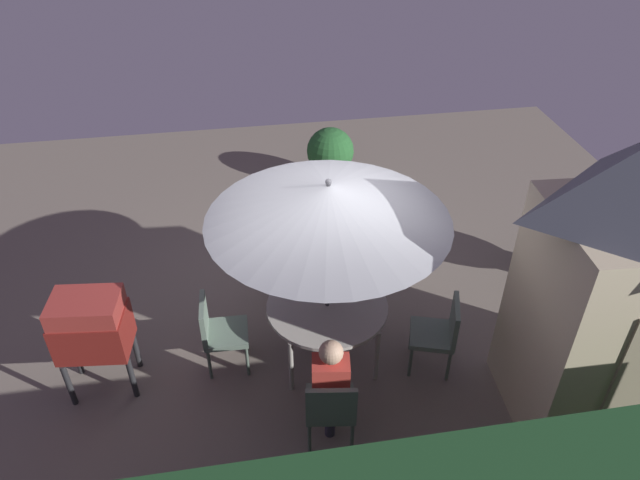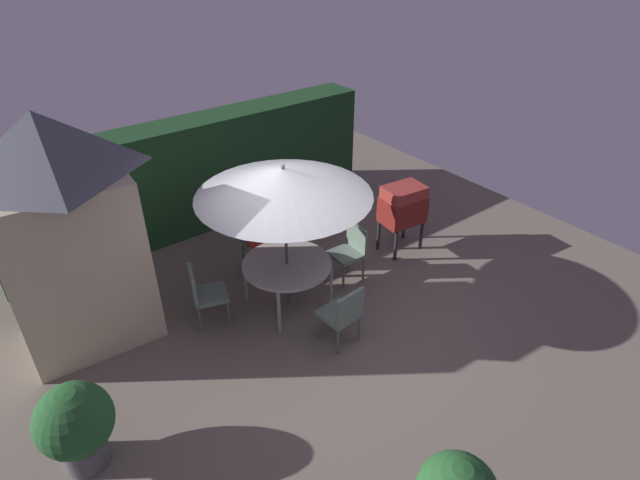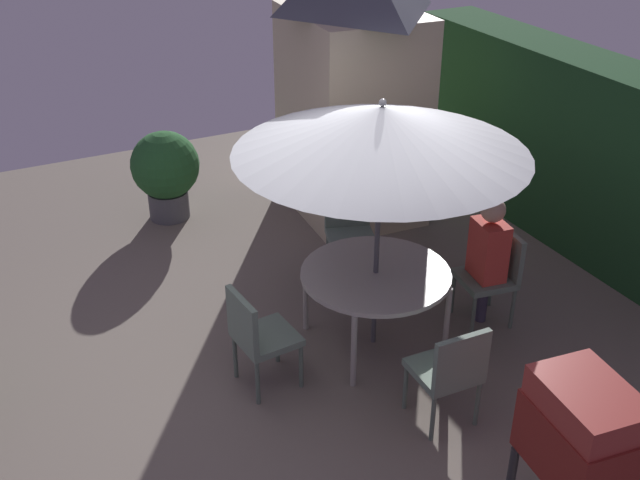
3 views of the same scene
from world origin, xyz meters
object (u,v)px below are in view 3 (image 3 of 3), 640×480
garden_shed (353,75)px  chair_toward_house (450,369)px  chair_near_shed (494,271)px  chair_far_side (349,228)px  person_in_red (489,247)px  bbq_grill (582,434)px  patio_umbrella (382,130)px  chair_toward_hedge (257,333)px  patio_table (376,277)px  potted_plant_by_shed (166,170)px

garden_shed → chair_toward_house: bearing=-17.3°
chair_near_shed → chair_far_side: (-1.32, -0.78, 0.00)m
person_in_red → bbq_grill: bearing=-24.3°
chair_near_shed → person_in_red: person_in_red is taller
bbq_grill → person_in_red: person_in_red is taller
patio_umbrella → chair_toward_hedge: 1.88m
bbq_grill → chair_toward_hedge: bearing=-152.0°
patio_table → person_in_red: size_ratio=1.03×
garden_shed → chair_toward_hedge: garden_shed is taller
bbq_grill → potted_plant_by_shed: bearing=-170.1°
chair_toward_house → potted_plant_by_shed: bearing=-168.7°
chair_toward_hedge → person_in_red: (0.05, 2.22, 0.26)m
chair_far_side → person_in_red: 1.51m
patio_table → chair_far_side: chair_far_side is taller
patio_table → chair_toward_house: size_ratio=1.44×
chair_near_shed → chair_toward_house: (1.01, -1.18, 0.00)m
patio_table → patio_umbrella: 1.34m
patio_table → chair_near_shed: (0.17, 1.15, -0.15)m
chair_far_side → person_in_red: person_in_red is taller
patio_table → chair_near_shed: 1.17m
chair_toward_hedge → patio_umbrella: bearing=95.3°
chair_near_shed → chair_far_side: bearing=-149.5°
chair_toward_house → person_in_red: bearing=132.9°
patio_table → bbq_grill: bearing=1.5°
patio_table → chair_toward_hedge: bearing=-84.7°
patio_umbrella → patio_table: bearing=-82.9°
chair_toward_hedge → person_in_red: person_in_red is taller
chair_toward_hedge → chair_toward_house: same height
garden_shed → patio_umbrella: 2.77m
bbq_grill → person_in_red: size_ratio=0.95×
potted_plant_by_shed → patio_umbrella: bearing=15.8°
garden_shed → person_in_red: (2.66, -0.05, -0.84)m
chair_far_side → chair_toward_house: 2.37m
patio_table → patio_umbrella: patio_umbrella is taller
chair_toward_hedge → chair_toward_house: 1.55m
potted_plant_by_shed → person_in_red: (3.36, 1.98, 0.19)m
patio_umbrella → person_in_red: 1.63m
potted_plant_by_shed → bbq_grill: bearing=9.9°
chair_near_shed → potted_plant_by_shed: 3.95m
chair_toward_hedge → potted_plant_by_shed: potted_plant_by_shed is taller
patio_umbrella → potted_plant_by_shed: (-3.21, -0.91, -1.42)m
patio_umbrella → bbq_grill: size_ratio=1.98×
chair_toward_hedge → person_in_red: size_ratio=0.71×
chair_toward_hedge → chair_toward_house: bearing=46.3°
chair_toward_house → potted_plant_by_shed: 4.47m
patio_table → chair_near_shed: chair_near_shed is taller
bbq_grill → chair_toward_hedge: bbq_grill is taller
patio_umbrella → potted_plant_by_shed: patio_umbrella is taller
chair_near_shed → potted_plant_by_shed: potted_plant_by_shed is taller
patio_table → potted_plant_by_shed: size_ratio=1.23×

